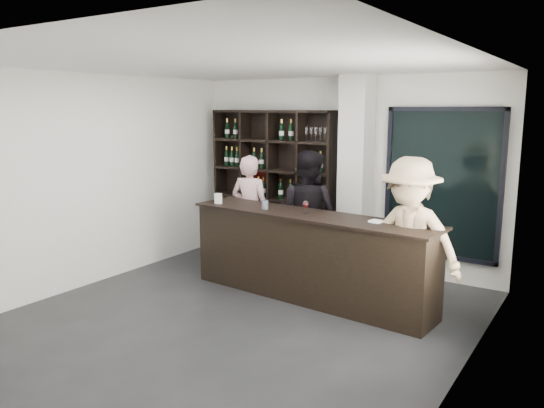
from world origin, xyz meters
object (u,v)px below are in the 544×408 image
Objects in this scene: taster_black at (307,215)px; customer at (409,241)px; taster_pink at (250,211)px; wine_shelf at (273,184)px; tasting_counter at (309,256)px.

customer is (1.76, -0.80, 0.03)m from taster_black.
taster_pink is 1.00m from taster_black.
taster_pink is 2.87m from customer.
wine_shelf is 0.79m from taster_pink.
taster_black reaches higher than tasting_counter.
customer is (2.76, -0.80, 0.08)m from taster_pink.
tasting_counter is 1.78× the size of customer.
tasting_counter is 1.37m from customer.
taster_black is 1.93m from customer.
customer is (1.31, -0.05, 0.39)m from tasting_counter.
taster_pink is 0.91× the size of customer.
taster_pink is 0.94× the size of taster_black.
wine_shelf is at bearing 140.17° from tasting_counter.
tasting_counter is 0.95m from taster_black.
wine_shelf is 1.38× the size of taster_pink.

